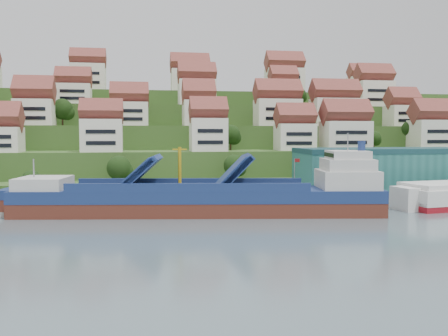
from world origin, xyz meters
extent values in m
plane|color=slate|center=(0.00, 0.00, 0.00)|extent=(300.00, 300.00, 0.00)
cube|color=gray|center=(20.00, 15.00, 1.10)|extent=(180.00, 14.00, 2.20)
cube|color=#2D4C1E|center=(0.00, 86.00, 2.00)|extent=(260.00, 128.00, 4.00)
cube|color=#2D4C1E|center=(0.00, 91.00, 5.50)|extent=(260.00, 118.00, 11.00)
cube|color=#2D4C1E|center=(0.00, 99.00, 9.00)|extent=(260.00, 102.00, 18.00)
cube|color=#2D4C1E|center=(0.00, 107.00, 12.50)|extent=(260.00, 86.00, 25.00)
cube|color=#2D4C1E|center=(0.00, 116.00, 15.50)|extent=(260.00, 68.00, 31.00)
cube|color=white|center=(-50.63, 38.40, 14.19)|extent=(9.85, 8.57, 6.38)
cube|color=white|center=(-25.54, 36.59, 15.22)|extent=(10.50, 7.03, 8.44)
cube|color=white|center=(2.33, 36.46, 15.39)|extent=(9.56, 7.62, 8.78)
cube|color=white|center=(27.58, 39.73, 14.73)|extent=(10.50, 7.73, 7.47)
cube|color=white|center=(41.77, 37.43, 15.09)|extent=(13.03, 8.26, 8.18)
cube|color=white|center=(69.91, 38.79, 15.33)|extent=(12.80, 8.31, 8.67)
cube|color=white|center=(-45.22, 53.49, 21.69)|extent=(10.59, 8.98, 7.37)
cube|color=white|center=(-18.69, 54.77, 21.48)|extent=(10.78, 7.90, 6.95)
cube|color=white|center=(1.82, 53.56, 21.81)|extent=(9.31, 8.56, 7.63)
cube|color=white|center=(26.72, 54.87, 22.16)|extent=(13.80, 8.36, 8.32)
cube|color=white|center=(45.60, 54.84, 22.39)|extent=(14.81, 8.18, 8.78)
cube|color=white|center=(69.52, 56.38, 21.44)|extent=(9.64, 8.04, 6.88)
cube|color=white|center=(-36.59, 71.45, 28.33)|extent=(10.85, 7.30, 6.65)
cube|color=white|center=(3.04, 68.75, 29.18)|extent=(11.97, 7.79, 8.36)
cube|color=white|center=(32.84, 69.62, 29.22)|extent=(9.03, 7.14, 8.44)
cube|color=white|center=(66.94, 71.39, 29.60)|extent=(12.41, 8.47, 9.20)
cube|color=white|center=(-33.54, 88.72, 35.68)|extent=(11.96, 7.51, 9.36)
cube|color=white|center=(2.85, 89.20, 35.12)|extent=(13.73, 8.15, 8.24)
cube|color=white|center=(38.91, 88.58, 35.64)|extent=(13.75, 8.73, 9.27)
cube|color=white|center=(70.94, 90.77, 34.50)|extent=(9.54, 7.05, 7.00)
ellipsoid|color=#1C3712|center=(7.50, 26.11, 7.73)|extent=(5.52, 5.52, 5.52)
ellipsoid|color=#1C3712|center=(-20.87, 26.29, 7.43)|extent=(5.95, 5.95, 5.95)
ellipsoid|color=#1C3712|center=(53.24, 43.11, 14.35)|extent=(4.32, 4.32, 4.32)
ellipsoid|color=#1C3712|center=(64.73, 43.11, 17.22)|extent=(4.70, 4.70, 4.70)
ellipsoid|color=#1C3712|center=(9.76, 43.66, 15.47)|extent=(5.52, 5.52, 5.52)
ellipsoid|color=#1C3712|center=(40.86, 59.83, 23.90)|extent=(4.17, 4.17, 4.17)
ellipsoid|color=#1C3712|center=(-52.73, 59.38, 22.24)|extent=(5.94, 5.94, 5.94)
ellipsoid|color=#1C3712|center=(-38.31, 57.97, 22.96)|extent=(6.18, 6.18, 6.18)
ellipsoid|color=#1C3712|center=(6.22, 73.21, 30.85)|extent=(7.10, 7.10, 7.10)
ellipsoid|color=#1C3712|center=(31.48, 75.94, 29.84)|extent=(5.46, 5.46, 5.46)
ellipsoid|color=#1C3712|center=(40.18, 73.97, 29.31)|extent=(4.83, 4.83, 4.83)
ellipsoid|color=#1C3712|center=(-39.66, 19.00, 5.38)|extent=(4.48, 4.48, 4.48)
cube|color=#276B66|center=(52.00, 17.00, 7.20)|extent=(60.00, 15.00, 10.00)
cylinder|color=gray|center=(18.00, 10.00, 6.20)|extent=(0.16, 0.16, 8.00)
cube|color=maroon|center=(18.60, 10.00, 9.80)|extent=(1.20, 0.05, 0.80)
cube|color=#5A271B|center=(-4.74, -0.49, 1.00)|extent=(71.63, 21.35, 4.54)
cube|color=navy|center=(-4.74, -0.49, 3.90)|extent=(71.65, 21.46, 2.36)
cube|color=silver|center=(-34.36, 3.99, 6.17)|extent=(10.52, 11.59, 2.36)
cube|color=#262628|center=(-6.54, -0.22, 5.08)|extent=(46.26, 15.94, 0.27)
cube|color=navy|center=(-16.41, 1.27, 8.17)|extent=(8.22, 10.92, 6.28)
cube|color=navy|center=(1.54, -1.44, 8.17)|extent=(7.88, 10.87, 6.63)
cylinder|color=gold|center=(-8.33, 0.05, 9.08)|extent=(0.72, 0.72, 8.17)
cube|color=silver|center=(23.98, -4.83, 6.81)|extent=(12.32, 11.86, 3.63)
cube|color=silver|center=(23.98, -4.83, 9.71)|extent=(10.36, 10.51, 2.27)
cube|color=silver|center=(23.98, -4.83, 11.62)|extent=(8.40, 9.16, 1.63)
cylinder|color=navy|center=(26.67, -5.24, 13.34)|extent=(1.65, 1.65, 2.00)
camera|label=1|loc=(-16.17, -96.37, 15.83)|focal=40.00mm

